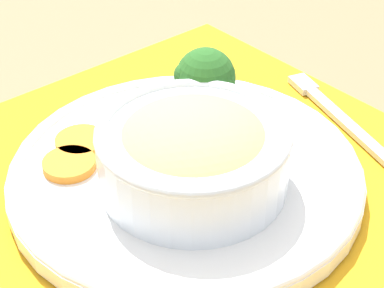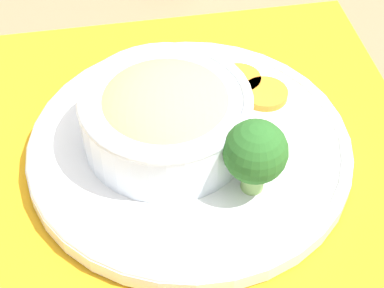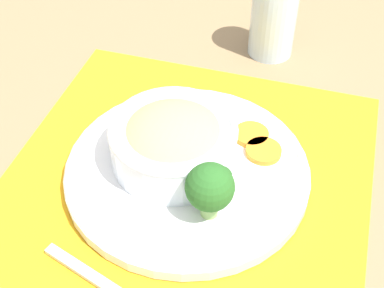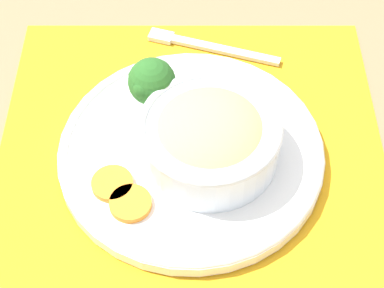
# 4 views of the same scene
# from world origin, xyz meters

# --- Properties ---
(ground_plane) EXTENTS (4.00, 4.00, 0.00)m
(ground_plane) POSITION_xyz_m (0.00, 0.00, 0.00)
(ground_plane) COLOR #8C704C
(placemat) EXTENTS (0.52, 0.52, 0.00)m
(placemat) POSITION_xyz_m (0.00, 0.00, 0.00)
(placemat) COLOR orange
(placemat) RESTS_ON ground_plane
(plate) EXTENTS (0.31, 0.31, 0.02)m
(plate) POSITION_xyz_m (0.00, 0.00, 0.02)
(plate) COLOR white
(plate) RESTS_ON placemat
(bowl) EXTENTS (0.16, 0.16, 0.07)m
(bowl) POSITION_xyz_m (-0.01, -0.02, 0.05)
(bowl) COLOR silver
(bowl) RESTS_ON plate
(broccoli_floret) EXTENTS (0.06, 0.06, 0.07)m
(broccoli_floret) POSITION_xyz_m (0.06, 0.05, 0.07)
(broccoli_floret) COLOR #84AD5B
(broccoli_floret) RESTS_ON plate
(carrot_slice_near) EXTENTS (0.05, 0.05, 0.01)m
(carrot_slice_near) POSITION_xyz_m (-0.06, 0.08, 0.02)
(carrot_slice_near) COLOR orange
(carrot_slice_near) RESTS_ON plate
(carrot_slice_middle) EXTENTS (0.05, 0.05, 0.01)m
(carrot_slice_middle) POSITION_xyz_m (-0.09, 0.05, 0.02)
(carrot_slice_middle) COLOR orange
(carrot_slice_middle) RESTS_ON plate
(fork) EXTENTS (0.05, 0.18, 0.01)m
(fork) POSITION_xyz_m (0.19, 0.01, 0.01)
(fork) COLOR silver
(fork) RESTS_ON placemat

